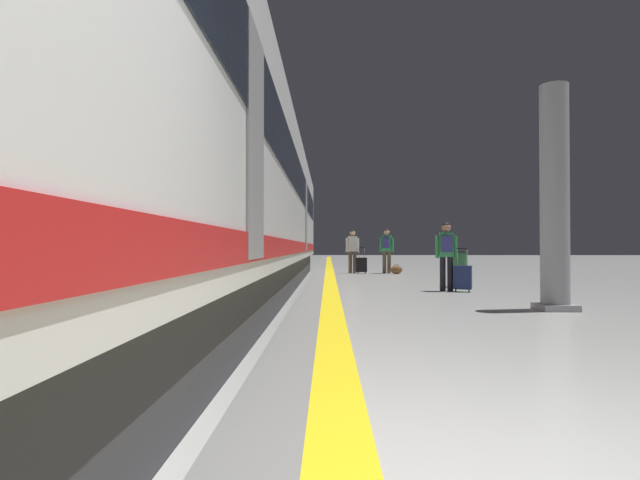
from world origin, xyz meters
The scene contains 11 objects.
safety_line_strip centered at (-0.83, 10.00, 0.00)m, with size 0.36×80.00×0.01m, color yellow.
tactile_edge_band centered at (-1.18, 10.00, 0.00)m, with size 0.66×80.00×0.01m, color slate.
high_speed_train centered at (-2.98, 7.43, 2.50)m, with size 2.94×28.97×4.97m.
passenger_near centered at (1.81, 9.92, 0.93)m, with size 0.48×0.34×1.57m.
suitcase_near centered at (2.13, 9.76, 0.32)m, with size 0.44×0.35×0.98m.
passenger_mid centered at (0.05, 17.63, 0.97)m, with size 0.52×0.25×1.68m.
suitcase_mid centered at (0.37, 17.31, 0.33)m, with size 0.41×0.30×0.99m.
passenger_far centered at (1.35, 17.48, 1.01)m, with size 0.52×0.39×1.70m.
duffel_bag_far centered at (1.67, 17.15, 0.15)m, with size 0.44×0.26×0.36m.
platform_pillar centered at (2.73, 6.59, 1.72)m, with size 0.56×0.56×3.60m.
waste_bin centered at (2.39, 11.12, 0.46)m, with size 0.46×0.46×0.91m.
Camera 1 is at (-0.88, -1.31, 1.00)m, focal length 27.63 mm.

